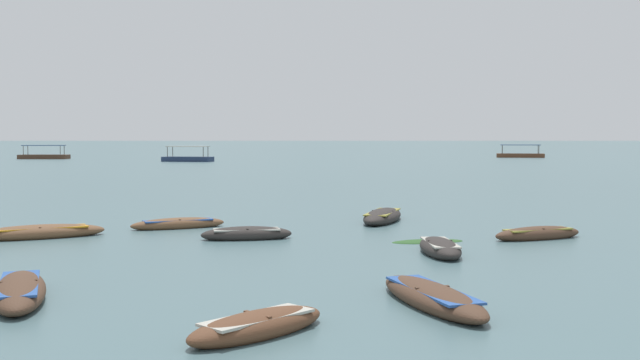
# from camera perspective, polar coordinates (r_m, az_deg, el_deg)

# --- Properties ---
(ground_plane) EXTENTS (6000.00, 6000.00, 0.00)m
(ground_plane) POSITION_cam_1_polar(r_m,az_deg,el_deg) (1505.54, 0.69, 3.11)
(ground_plane) COLOR slate
(mountain_1) EXTENTS (1366.63, 1366.63, 364.89)m
(mountain_1) POSITION_cam_1_polar(r_m,az_deg,el_deg) (2380.16, -16.98, 7.41)
(mountain_1) COLOR slate
(mountain_1) RESTS_ON ground
(mountain_2) EXTENTS (1087.43, 1087.43, 268.20)m
(mountain_2) POSITION_cam_1_polar(r_m,az_deg,el_deg) (2600.38, -0.44, 6.12)
(mountain_2) COLOR slate
(mountain_2) RESTS_ON ground
(mountain_3) EXTENTS (771.59, 771.59, 190.45)m
(mountain_3) POSITION_cam_1_polar(r_m,az_deg,el_deg) (2762.58, 15.03, 5.03)
(mountain_3) COLOR #4C5B56
(mountain_3) RESTS_ON ground
(rowboat_0) EXTENTS (2.52, 4.33, 0.59)m
(rowboat_0) POSITION_cam_1_polar(r_m,az_deg,el_deg) (17.53, -22.19, -7.95)
(rowboat_0) COLOR #4C3323
(rowboat_0) RESTS_ON ground
(rowboat_2) EXTENTS (2.82, 2.92, 0.53)m
(rowboat_2) POSITION_cam_1_polar(r_m,az_deg,el_deg) (13.51, -4.83, -11.12)
(rowboat_2) COLOR brown
(rowboat_2) RESTS_ON ground
(rowboat_4) EXTENTS (3.61, 2.26, 0.55)m
(rowboat_4) POSITION_cam_1_polar(r_m,az_deg,el_deg) (26.96, 16.46, -4.01)
(rowboat_4) COLOR #4C3323
(rowboat_4) RESTS_ON ground
(rowboat_6) EXTENTS (2.43, 4.42, 0.55)m
(rowboat_6) POSITION_cam_1_polar(r_m,az_deg,el_deg) (15.91, 8.65, -8.92)
(rowboat_6) COLOR #4C3323
(rowboat_6) RESTS_ON ground
(rowboat_8) EXTENTS (3.32, 1.67, 0.56)m
(rowboat_8) POSITION_cam_1_polar(r_m,az_deg,el_deg) (25.93, -5.68, -4.17)
(rowboat_8) COLOR #2D2826
(rowboat_8) RESTS_ON ground
(rowboat_9) EXTENTS (2.50, 4.70, 0.66)m
(rowboat_9) POSITION_cam_1_polar(r_m,az_deg,el_deg) (31.36, 4.85, -2.82)
(rowboat_9) COLOR #2D2826
(rowboat_9) RESTS_ON ground
(rowboat_10) EXTENTS (1.29, 3.32, 0.58)m
(rowboat_10) POSITION_cam_1_polar(r_m,az_deg,el_deg) (22.81, 9.23, -5.20)
(rowboat_10) COLOR #2D2826
(rowboat_10) RESTS_ON ground
(rowboat_12) EXTENTS (4.59, 3.24, 0.59)m
(rowboat_12) POSITION_cam_1_polar(r_m,az_deg,el_deg) (27.95, -20.86, -3.82)
(rowboat_12) COLOR brown
(rowboat_12) RESTS_ON ground
(rowboat_13) EXTENTS (3.73, 2.42, 0.52)m
(rowboat_13) POSITION_cam_1_polar(r_m,az_deg,el_deg) (29.45, -10.88, -3.35)
(rowboat_13) COLOR brown
(rowboat_13) RESTS_ON ground
(ferry_0) EXTENTS (7.84, 4.01, 2.54)m
(ferry_0) POSITION_cam_1_polar(r_m,az_deg,el_deg) (113.06, -10.16, 1.64)
(ferry_0) COLOR navy
(ferry_0) RESTS_ON ground
(ferry_1) EXTENTS (8.23, 3.09, 2.54)m
(ferry_1) POSITION_cam_1_polar(r_m,az_deg,el_deg) (134.16, -20.51, 1.73)
(ferry_1) COLOR #4C3323
(ferry_1) RESTS_ON ground
(ferry_2) EXTENTS (8.82, 4.59, 2.54)m
(ferry_2) POSITION_cam_1_polar(r_m,az_deg,el_deg) (139.49, 15.19, 1.87)
(ferry_2) COLOR brown
(ferry_2) RESTS_ON ground
(weed_patch_2) EXTENTS (2.70, 1.59, 0.14)m
(weed_patch_2) POSITION_cam_1_polar(r_m,az_deg,el_deg) (25.42, 8.30, -4.74)
(weed_patch_2) COLOR #2D5628
(weed_patch_2) RESTS_ON ground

